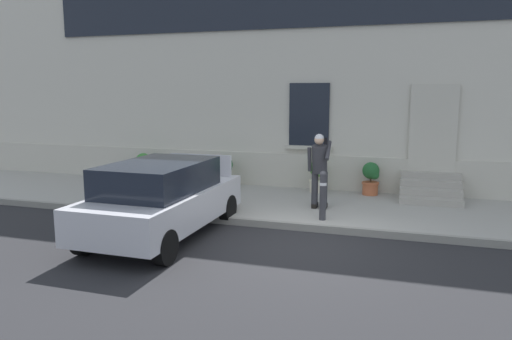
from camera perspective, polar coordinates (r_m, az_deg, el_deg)
ground_plane at (r=9.22m, az=4.07°, el=-8.66°), size 80.00×80.00×0.00m
sidewalk at (r=11.85m, az=7.28°, el=-4.29°), size 24.00×3.60×0.15m
curb_edge at (r=10.08m, az=5.34°, el=-6.67°), size 24.00×0.12×0.15m
building_facade at (r=14.00m, az=9.51°, el=12.79°), size 24.00×1.52×7.50m
entrance_stoop at (r=12.90m, az=19.78°, el=-2.22°), size 1.45×1.28×0.64m
hatchback_car_silver at (r=9.61m, az=-10.91°, el=-3.20°), size 1.82×4.08×1.50m
bollard_near_person at (r=10.25m, az=7.86°, el=-2.77°), size 0.15×0.15×1.04m
bollard_far_left at (r=11.65m, az=-12.50°, el=-1.45°), size 0.15×0.15×1.04m
person_on_phone at (r=11.12m, az=7.46°, el=0.46°), size 0.51×0.51×1.74m
planter_charcoal at (r=14.86m, az=-13.05°, el=0.39°), size 0.44×0.44×0.86m
planter_olive at (r=13.72m, az=-3.62°, el=-0.12°), size 0.44×0.44×0.86m
planter_cream at (r=13.09m, az=7.24°, el=-0.63°), size 0.44×0.44×0.86m
planter_terracotta at (r=12.99m, az=13.34°, el=-0.87°), size 0.44×0.44×0.86m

